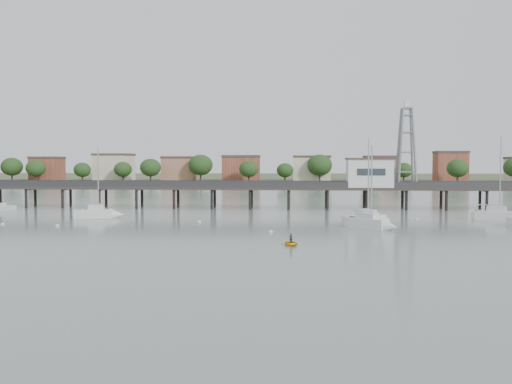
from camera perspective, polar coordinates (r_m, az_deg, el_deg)
ground_plane at (r=46.42m, az=-10.75°, el=-7.63°), size 500.00×500.00×0.00m
pier at (r=104.87m, az=-2.42°, el=0.41°), size 150.00×5.00×5.50m
pier_building at (r=104.98m, az=11.28°, el=1.93°), size 8.40×5.40×5.30m
lattice_tower at (r=106.01m, az=14.80°, el=4.29°), size 3.20×3.20×15.50m
sailboat_e at (r=90.78m, az=23.68°, el=-2.23°), size 8.13×5.28×13.05m
sailboat_c at (r=79.98m, az=11.51°, el=-2.71°), size 7.26×6.19×12.38m
sailboat_b at (r=90.38m, az=-15.10°, el=-2.10°), size 6.96×3.07×11.27m
sailboat_f at (r=74.27m, az=11.81°, el=-3.15°), size 6.34×5.80×11.17m
white_tender at (r=110.77m, az=-23.85°, el=-1.44°), size 3.86×2.17×1.41m
yellow_dinghy at (r=58.79m, az=3.51°, el=-5.34°), size 1.99×0.90×2.69m
dinghy_occupant at (r=58.79m, az=3.51°, el=-5.34°), size 0.57×1.03×0.23m
mooring_buoys at (r=76.01m, az=-0.73°, el=-3.38°), size 73.29×17.61×0.39m
far_shore at (r=284.01m, az=1.69°, el=1.47°), size 500.00×170.00×10.40m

